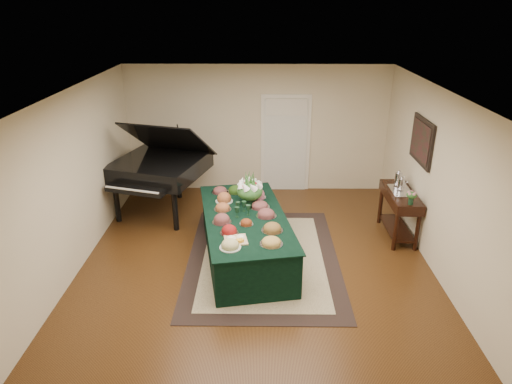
{
  "coord_description": "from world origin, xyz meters",
  "views": [
    {
      "loc": [
        0.08,
        -6.42,
        3.9
      ],
      "look_at": [
        0.0,
        0.3,
        1.05
      ],
      "focal_mm": 32.0,
      "sensor_mm": 36.0,
      "label": 1
    }
  ],
  "objects_px": {
    "grand_piano": "(160,166)",
    "mahogany_sideboard": "(400,202)",
    "buffet_table": "(245,236)",
    "floral_centerpiece": "(250,188)"
  },
  "relations": [
    {
      "from": "buffet_table",
      "to": "mahogany_sideboard",
      "type": "xyz_separation_m",
      "value": [
        2.67,
        0.75,
        0.28
      ]
    },
    {
      "from": "floral_centerpiece",
      "to": "grand_piano",
      "type": "relative_size",
      "value": 0.21
    },
    {
      "from": "buffet_table",
      "to": "floral_centerpiece",
      "type": "bearing_deg",
      "value": 82.47
    },
    {
      "from": "grand_piano",
      "to": "mahogany_sideboard",
      "type": "bearing_deg",
      "value": -12.44
    },
    {
      "from": "grand_piano",
      "to": "mahogany_sideboard",
      "type": "xyz_separation_m",
      "value": [
        4.35,
        -0.96,
        -0.3
      ]
    },
    {
      "from": "grand_piano",
      "to": "floral_centerpiece",
      "type": "bearing_deg",
      "value": -34.84
    },
    {
      "from": "buffet_table",
      "to": "floral_centerpiece",
      "type": "xyz_separation_m",
      "value": [
        0.07,
        0.49,
        0.63
      ]
    },
    {
      "from": "buffet_table",
      "to": "grand_piano",
      "type": "bearing_deg",
      "value": 134.55
    },
    {
      "from": "buffet_table",
      "to": "mahogany_sideboard",
      "type": "distance_m",
      "value": 2.78
    },
    {
      "from": "grand_piano",
      "to": "mahogany_sideboard",
      "type": "height_order",
      "value": "grand_piano"
    }
  ]
}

